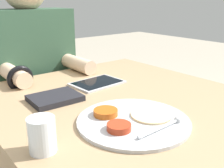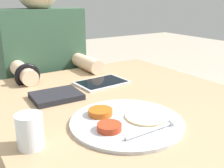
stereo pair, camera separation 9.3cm
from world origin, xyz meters
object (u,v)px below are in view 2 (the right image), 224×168
object	(u,v)px
thali_tray	(126,121)
drinking_glass	(30,131)
tablet_device	(102,83)
red_notebook	(56,96)
person_diner	(46,95)

from	to	relation	value
thali_tray	drinking_glass	bearing A→B (deg)	174.91
drinking_glass	tablet_device	bearing A→B (deg)	39.80
tablet_device	drinking_glass	world-z (taller)	drinking_glass
red_notebook	tablet_device	bearing A→B (deg)	14.60
thali_tray	person_diner	size ratio (longest dim) A/B	0.26
tablet_device	drinking_glass	size ratio (longest dim) A/B	2.52
thali_tray	person_diner	bearing A→B (deg)	88.01
thali_tray	red_notebook	distance (m)	0.32
tablet_device	drinking_glass	distance (m)	0.53
person_diner	drinking_glass	xyz separation A→B (m)	(-0.30, -0.78, 0.21)
thali_tray	tablet_device	distance (m)	0.39
thali_tray	red_notebook	world-z (taller)	thali_tray
red_notebook	drinking_glass	bearing A→B (deg)	-122.22
tablet_device	person_diner	distance (m)	0.48
person_diner	tablet_device	bearing A→B (deg)	-76.17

